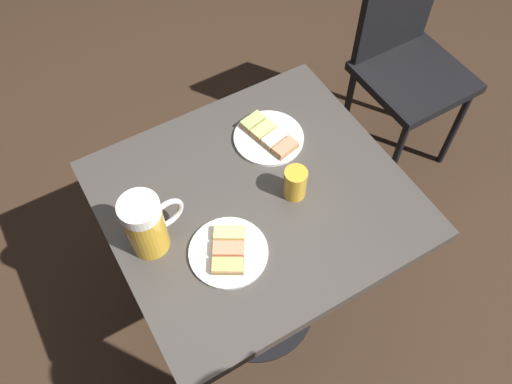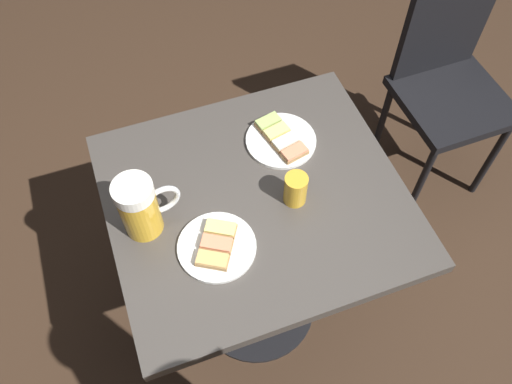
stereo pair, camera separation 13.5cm
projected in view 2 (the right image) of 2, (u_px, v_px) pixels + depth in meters
ground_plane at (256, 305)px, 1.99m from camera, size 6.00×6.00×0.00m
cafe_table at (256, 228)px, 1.50m from camera, size 0.76×0.70×0.76m
plate_near at (217, 246)px, 1.27m from camera, size 0.19×0.19×0.03m
plate_far at (281, 139)px, 1.46m from camera, size 0.20×0.20×0.03m
beer_mug at (140, 207)px, 1.24m from camera, size 0.15×0.10×0.18m
beer_glass_small at (296, 189)px, 1.32m from camera, size 0.06×0.06×0.09m
cafe_chair at (448, 76)px, 1.93m from camera, size 0.39×0.39×0.91m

